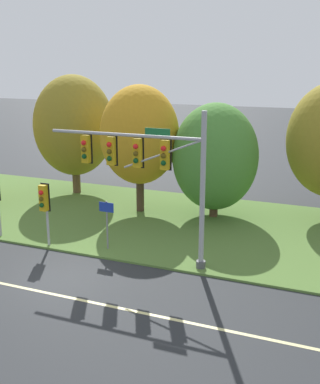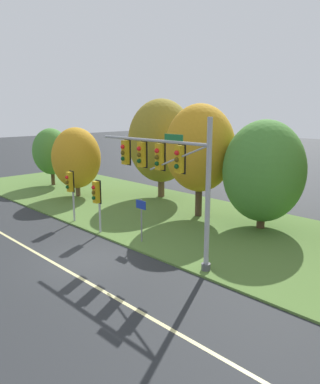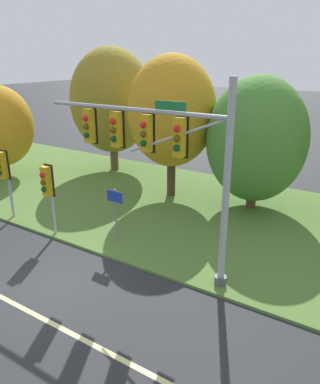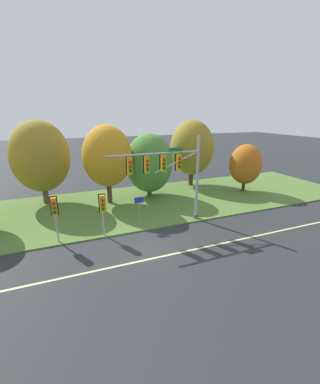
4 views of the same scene
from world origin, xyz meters
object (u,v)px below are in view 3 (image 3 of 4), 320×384
at_px(route_sign_post, 116,209).
at_px(tree_tall_centre, 256,140).
at_px(pedestrian_signal_near_kerb, 4,170).
at_px(tree_behind_signpost, 112,101).
at_px(traffic_signal_mast, 158,149).
at_px(tree_mid_verge, 172,112).
at_px(pedestrian_signal_further_along, 48,185).
at_px(tree_left_of_mast, 1,126).

distance_m(route_sign_post, tree_tall_centre, 7.60).
xyz_separation_m(pedestrian_signal_near_kerb, tree_behind_signpost, (-0.87, 8.77, 2.12)).
relative_size(traffic_signal_mast, tree_mid_verge, 1.00).
xyz_separation_m(pedestrian_signal_further_along, route_sign_post, (2.82, 0.80, -0.70)).
xyz_separation_m(tree_behind_signpost, tree_mid_verge, (5.64, -2.13, 0.00)).
height_order(traffic_signal_mast, tree_left_of_mast, traffic_signal_mast).
bearing_deg(tree_left_of_mast, pedestrian_signal_further_along, -25.99).
height_order(traffic_signal_mast, tree_behind_signpost, tree_behind_signpost).
bearing_deg(tree_left_of_mast, pedestrian_signal_near_kerb, -35.47).
xyz_separation_m(traffic_signal_mast, tree_behind_signpost, (-8.95, 8.54, 0.17)).
relative_size(pedestrian_signal_further_along, tree_mid_verge, 0.42).
xyz_separation_m(pedestrian_signal_further_along, tree_tall_centre, (6.01, 7.44, 1.20)).
height_order(traffic_signal_mast, route_sign_post, traffic_signal_mast).
relative_size(route_sign_post, tree_left_of_mast, 0.42).
relative_size(traffic_signal_mast, route_sign_post, 3.15).
height_order(pedestrian_signal_near_kerb, tree_left_of_mast, tree_left_of_mast).
xyz_separation_m(pedestrian_signal_further_along, tree_left_of_mast, (-8.78, 4.28, 0.89)).
xyz_separation_m(pedestrian_signal_near_kerb, tree_tall_centre, (9.02, 7.28, 1.07)).
bearing_deg(tree_left_of_mast, traffic_signal_mast, -15.67).
bearing_deg(pedestrian_signal_further_along, tree_left_of_mast, 154.01).
relative_size(traffic_signal_mast, tree_tall_centre, 1.14).
height_order(pedestrian_signal_near_kerb, tree_tall_centre, tree_tall_centre).
xyz_separation_m(traffic_signal_mast, tree_left_of_mast, (-13.86, 3.89, -1.19)).
bearing_deg(tree_mid_verge, traffic_signal_mast, -62.65).
bearing_deg(tree_mid_verge, pedestrian_signal_near_kerb, -125.67).
bearing_deg(tree_behind_signpost, tree_tall_centre, -8.57).
distance_m(traffic_signal_mast, tree_tall_centre, 7.16).
relative_size(pedestrian_signal_near_kerb, tree_mid_verge, 0.44).
xyz_separation_m(tree_left_of_mast, tree_behind_signpost, (4.91, 4.65, 1.36)).
bearing_deg(tree_mid_verge, route_sign_post, -79.98).
xyz_separation_m(route_sign_post, tree_mid_verge, (-1.06, 6.00, 2.94)).
distance_m(pedestrian_signal_further_along, tree_left_of_mast, 9.81).
relative_size(traffic_signal_mast, pedestrian_signal_further_along, 2.38).
relative_size(tree_mid_verge, tree_tall_centre, 1.14).
xyz_separation_m(tree_left_of_mast, tree_mid_verge, (10.54, 2.52, 1.36)).
bearing_deg(tree_mid_verge, tree_behind_signpost, 159.28).
bearing_deg(pedestrian_signal_further_along, tree_behind_signpost, 113.45).
height_order(tree_behind_signpost, tree_tall_centre, tree_behind_signpost).
distance_m(traffic_signal_mast, tree_behind_signpost, 12.37).
height_order(traffic_signal_mast, tree_mid_verge, tree_mid_verge).
distance_m(pedestrian_signal_near_kerb, tree_behind_signpost, 9.06).
distance_m(tree_mid_verge, tree_tall_centre, 4.43).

